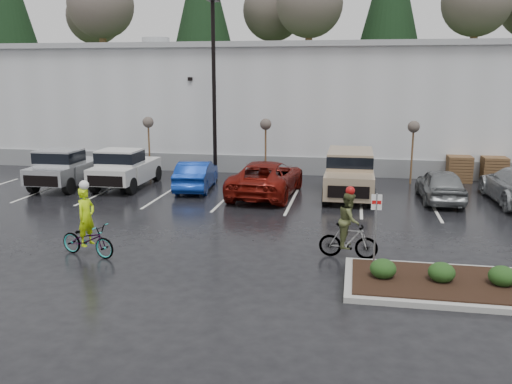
% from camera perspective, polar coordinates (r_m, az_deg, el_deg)
% --- Properties ---
extents(ground, '(120.00, 120.00, 0.00)m').
position_cam_1_polar(ground, '(16.35, -1.26, -7.34)').
color(ground, black).
rests_on(ground, ground).
extents(warehouse, '(60.50, 15.50, 7.20)m').
position_cam_1_polar(warehouse, '(37.24, 5.63, 9.48)').
color(warehouse, silver).
rests_on(warehouse, ground).
extents(wooded_ridge, '(80.00, 25.00, 6.00)m').
position_cam_1_polar(wooded_ridge, '(60.20, 7.50, 9.92)').
color(wooded_ridge, '#1B3817').
rests_on(wooded_ridge, ground).
extents(lamppost, '(0.50, 1.00, 9.22)m').
position_cam_1_polar(lamppost, '(27.99, -4.48, 12.71)').
color(lamppost, black).
rests_on(lamppost, ground).
extents(sapling_west, '(0.60, 0.60, 3.20)m').
position_cam_1_polar(sapling_west, '(30.32, -11.28, 6.89)').
color(sapling_west, '#513320').
rests_on(sapling_west, ground).
extents(sapling_mid, '(0.60, 0.60, 3.20)m').
position_cam_1_polar(sapling_mid, '(28.58, 1.03, 6.80)').
color(sapling_mid, '#513320').
rests_on(sapling_mid, ground).
extents(sapling_east, '(0.60, 0.60, 3.20)m').
position_cam_1_polar(sapling_east, '(28.35, 16.25, 6.27)').
color(sapling_east, '#513320').
rests_on(sapling_east, ground).
extents(pallet_stack_a, '(1.20, 1.20, 1.35)m').
position_cam_1_polar(pallet_stack_a, '(29.96, 20.59, 2.31)').
color(pallet_stack_a, '#513320').
rests_on(pallet_stack_a, ground).
extents(pallet_stack_b, '(1.20, 1.20, 1.35)m').
position_cam_1_polar(pallet_stack_b, '(30.31, 23.75, 2.16)').
color(pallet_stack_b, '#513320').
rests_on(pallet_stack_b, ground).
extents(curb_island, '(8.00, 3.00, 0.15)m').
position_cam_1_polar(curb_island, '(15.58, 24.39, -9.23)').
color(curb_island, gray).
rests_on(curb_island, ground).
extents(mulch_bed, '(7.60, 2.60, 0.04)m').
position_cam_1_polar(mulch_bed, '(15.55, 24.42, -8.90)').
color(mulch_bed, black).
rests_on(mulch_bed, curb_island).
extents(shrub_a, '(0.70, 0.70, 0.52)m').
position_cam_1_polar(shrub_a, '(15.00, 13.23, -7.87)').
color(shrub_a, '#123413').
rests_on(shrub_a, curb_island).
extents(shrub_b, '(0.70, 0.70, 0.52)m').
position_cam_1_polar(shrub_b, '(15.16, 18.95, -8.00)').
color(shrub_b, '#123413').
rests_on(shrub_b, curb_island).
extents(shrub_c, '(0.70, 0.70, 0.52)m').
position_cam_1_polar(shrub_c, '(15.46, 24.50, -8.06)').
color(shrub_c, '#123413').
rests_on(shrub_c, curb_island).
extents(fire_lane_sign, '(0.30, 0.05, 2.20)m').
position_cam_1_polar(fire_lane_sign, '(15.83, 12.49, -2.97)').
color(fire_lane_sign, gray).
rests_on(fire_lane_sign, ground).
extents(pickup_silver, '(2.10, 5.20, 1.96)m').
position_cam_1_polar(pickup_silver, '(28.45, -19.03, 2.55)').
color(pickup_silver, '#B4B8BD').
rests_on(pickup_silver, ground).
extents(pickup_white, '(2.10, 5.20, 1.96)m').
position_cam_1_polar(pickup_white, '(27.60, -13.31, 2.61)').
color(pickup_white, beige).
rests_on(pickup_white, ground).
extents(car_blue, '(1.94, 4.42, 1.41)m').
position_cam_1_polar(car_blue, '(26.31, -6.31, 1.79)').
color(car_blue, navy).
rests_on(car_blue, ground).
extents(car_red, '(3.06, 5.94, 1.60)m').
position_cam_1_polar(car_red, '(24.89, 1.11, 1.48)').
color(car_red, '#680F09').
rests_on(car_red, ground).
extents(suv_tan, '(2.20, 5.10, 2.06)m').
position_cam_1_polar(suv_tan, '(24.91, 9.82, 1.84)').
color(suv_tan, gray).
rests_on(suv_tan, ground).
extents(car_grey, '(1.85, 4.32, 1.45)m').
position_cam_1_polar(car_grey, '(25.07, 18.85, 0.71)').
color(car_grey, slate).
rests_on(car_grey, ground).
extents(cyclist_hivis, '(2.07, 1.15, 2.38)m').
position_cam_1_polar(cyclist_hivis, '(17.42, -17.33, -4.13)').
color(cyclist_hivis, '#3F3F44').
rests_on(cyclist_hivis, ground).
extents(cyclist_olive, '(1.76, 0.86, 2.24)m').
position_cam_1_polar(cyclist_olive, '(16.66, 9.73, -4.17)').
color(cyclist_olive, '#3F3F44').
rests_on(cyclist_olive, ground).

